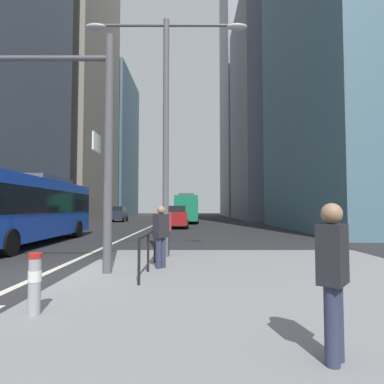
{
  "coord_description": "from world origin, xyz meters",
  "views": [
    {
      "loc": [
        3.9,
        -8.18,
        1.75
      ],
      "look_at": [
        3.95,
        23.24,
        3.33
      ],
      "focal_mm": 29.81,
      "sensor_mm": 36.0,
      "label": 1
    }
  ],
  "objects_px": {
    "street_lamp_post": "(166,103)",
    "bollard_left": "(34,280)",
    "city_bus_red_distant": "(184,208)",
    "traffic_signal_gantry": "(21,113)",
    "car_oncoming_mid": "(118,214)",
    "city_bus_red_receding": "(186,207)",
    "city_bus_blue_oncoming": "(27,206)",
    "car_receding_near": "(176,217)",
    "pedestrian_walking": "(332,274)",
    "pedestrian_waiting": "(164,228)",
    "pedestrian_far": "(160,233)"
  },
  "relations": [
    {
      "from": "city_bus_blue_oncoming",
      "to": "pedestrian_walking",
      "type": "bearing_deg",
      "value": -51.73
    },
    {
      "from": "bollard_left",
      "to": "pedestrian_walking",
      "type": "bearing_deg",
      "value": -21.25
    },
    {
      "from": "street_lamp_post",
      "to": "pedestrian_walking",
      "type": "bearing_deg",
      "value": -71.84
    },
    {
      "from": "car_oncoming_mid",
      "to": "pedestrian_walking",
      "type": "relative_size",
      "value": 2.47
    },
    {
      "from": "city_bus_red_receding",
      "to": "city_bus_red_distant",
      "type": "xyz_separation_m",
      "value": [
        -0.7,
        18.44,
        -0.0
      ]
    },
    {
      "from": "street_lamp_post",
      "to": "pedestrian_waiting",
      "type": "relative_size",
      "value": 4.77
    },
    {
      "from": "city_bus_blue_oncoming",
      "to": "pedestrian_waiting",
      "type": "distance_m",
      "value": 8.28
    },
    {
      "from": "car_oncoming_mid",
      "to": "pedestrian_waiting",
      "type": "xyz_separation_m",
      "value": [
        8.59,
        -30.16,
        0.09
      ]
    },
    {
      "from": "pedestrian_waiting",
      "to": "pedestrian_walking",
      "type": "height_order",
      "value": "pedestrian_waiting"
    },
    {
      "from": "car_receding_near",
      "to": "pedestrian_walking",
      "type": "xyz_separation_m",
      "value": [
        2.78,
        -24.45,
        0.07
      ]
    },
    {
      "from": "pedestrian_waiting",
      "to": "car_receding_near",
      "type": "bearing_deg",
      "value": 91.33
    },
    {
      "from": "city_bus_red_distant",
      "to": "car_oncoming_mid",
      "type": "height_order",
      "value": "city_bus_red_distant"
    },
    {
      "from": "city_bus_red_receding",
      "to": "car_receding_near",
      "type": "bearing_deg",
      "value": -93.47
    },
    {
      "from": "car_oncoming_mid",
      "to": "bollard_left",
      "type": "distance_m",
      "value": 36.79
    },
    {
      "from": "city_bus_red_receding",
      "to": "street_lamp_post",
      "type": "bearing_deg",
      "value": -90.48
    },
    {
      "from": "car_receding_near",
      "to": "pedestrian_waiting",
      "type": "relative_size",
      "value": 2.59
    },
    {
      "from": "city_bus_blue_oncoming",
      "to": "pedestrian_far",
      "type": "relative_size",
      "value": 6.99
    },
    {
      "from": "bollard_left",
      "to": "traffic_signal_gantry",
      "type": "bearing_deg",
      "value": 122.4
    },
    {
      "from": "car_receding_near",
      "to": "traffic_signal_gantry",
      "type": "bearing_deg",
      "value": -98.54
    },
    {
      "from": "pedestrian_waiting",
      "to": "pedestrian_far",
      "type": "xyz_separation_m",
      "value": [
        0.08,
        -2.22,
        -0.01
      ]
    },
    {
      "from": "pedestrian_waiting",
      "to": "pedestrian_far",
      "type": "distance_m",
      "value": 2.22
    },
    {
      "from": "street_lamp_post",
      "to": "bollard_left",
      "type": "distance_m",
      "value": 7.46
    },
    {
      "from": "traffic_signal_gantry",
      "to": "bollard_left",
      "type": "height_order",
      "value": "traffic_signal_gantry"
    },
    {
      "from": "car_receding_near",
      "to": "city_bus_blue_oncoming",
      "type": "bearing_deg",
      "value": -117.51
    },
    {
      "from": "city_bus_red_receding",
      "to": "pedestrian_waiting",
      "type": "height_order",
      "value": "city_bus_red_receding"
    },
    {
      "from": "city_bus_red_receding",
      "to": "pedestrian_far",
      "type": "height_order",
      "value": "city_bus_red_receding"
    },
    {
      "from": "city_bus_blue_oncoming",
      "to": "street_lamp_post",
      "type": "distance_m",
      "value": 9.11
    },
    {
      "from": "traffic_signal_gantry",
      "to": "pedestrian_walking",
      "type": "relative_size",
      "value": 3.99
    },
    {
      "from": "city_bus_blue_oncoming",
      "to": "city_bus_red_distant",
      "type": "relative_size",
      "value": 1.09
    },
    {
      "from": "city_bus_red_receding",
      "to": "traffic_signal_gantry",
      "type": "xyz_separation_m",
      "value": [
        -3.67,
        -31.03,
        2.3
      ]
    },
    {
      "from": "city_bus_red_receding",
      "to": "bollard_left",
      "type": "height_order",
      "value": "city_bus_red_receding"
    },
    {
      "from": "city_bus_red_distant",
      "to": "pedestrian_walking",
      "type": "distance_m",
      "value": 54.09
    },
    {
      "from": "traffic_signal_gantry",
      "to": "pedestrian_waiting",
      "type": "distance_m",
      "value": 5.4
    },
    {
      "from": "traffic_signal_gantry",
      "to": "car_oncoming_mid",
      "type": "bearing_deg",
      "value": 98.94
    },
    {
      "from": "car_receding_near",
      "to": "pedestrian_walking",
      "type": "bearing_deg",
      "value": -83.51
    },
    {
      "from": "bollard_left",
      "to": "pedestrian_walking",
      "type": "relative_size",
      "value": 0.56
    },
    {
      "from": "car_receding_near",
      "to": "traffic_signal_gantry",
      "type": "distance_m",
      "value": 20.39
    },
    {
      "from": "car_oncoming_mid",
      "to": "car_receding_near",
      "type": "bearing_deg",
      "value": -58.04
    },
    {
      "from": "car_oncoming_mid",
      "to": "pedestrian_walking",
      "type": "height_order",
      "value": "car_oncoming_mid"
    },
    {
      "from": "city_bus_red_receding",
      "to": "car_oncoming_mid",
      "type": "distance_m",
      "value": 9.14
    },
    {
      "from": "city_bus_red_distant",
      "to": "pedestrian_far",
      "type": "distance_m",
      "value": 48.81
    },
    {
      "from": "city_bus_red_distant",
      "to": "street_lamp_post",
      "type": "relative_size",
      "value": 1.34
    },
    {
      "from": "city_bus_blue_oncoming",
      "to": "car_oncoming_mid",
      "type": "height_order",
      "value": "city_bus_blue_oncoming"
    },
    {
      "from": "city_bus_red_receding",
      "to": "city_bus_red_distant",
      "type": "bearing_deg",
      "value": 92.18
    },
    {
      "from": "city_bus_blue_oncoming",
      "to": "car_oncoming_mid",
      "type": "distance_m",
      "value": 25.81
    },
    {
      "from": "city_bus_red_distant",
      "to": "bollard_left",
      "type": "relative_size",
      "value": 11.63
    },
    {
      "from": "pedestrian_waiting",
      "to": "city_bus_blue_oncoming",
      "type": "bearing_deg",
      "value": 147.56
    },
    {
      "from": "city_bus_red_receding",
      "to": "city_bus_red_distant",
      "type": "relative_size",
      "value": 1.07
    },
    {
      "from": "city_bus_red_distant",
      "to": "car_receding_near",
      "type": "relative_size",
      "value": 2.47
    },
    {
      "from": "car_oncoming_mid",
      "to": "car_receding_near",
      "type": "height_order",
      "value": "same"
    }
  ]
}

